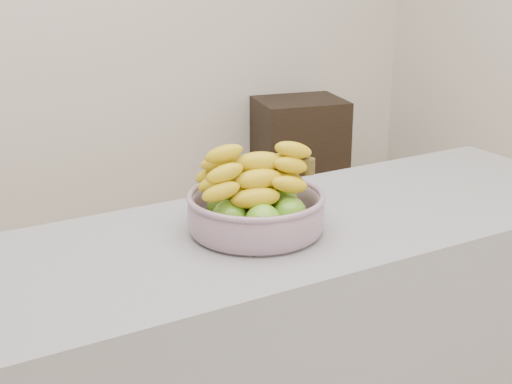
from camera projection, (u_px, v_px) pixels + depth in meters
cabinet at (299, 173)px, 3.81m from camera, size 0.50×0.44×0.79m
fruit_bowl at (256, 207)px, 1.69m from camera, size 0.33×0.33×0.20m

